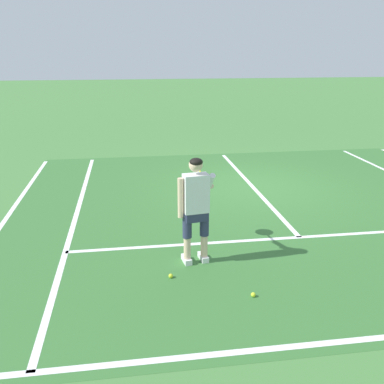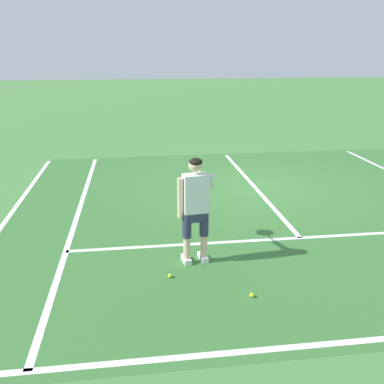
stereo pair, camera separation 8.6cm
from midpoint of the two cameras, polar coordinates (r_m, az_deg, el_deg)
ground_plane at (r=10.79m, az=8.45°, el=0.70°), size 80.00×80.00×0.00m
court_inner_surface at (r=9.60m, az=10.56°, el=-1.65°), size 10.98×9.67×0.00m
line_service at (r=8.07m, az=14.39°, el=-5.88°), size 8.23×0.10×0.01m
line_centre_service at (r=10.90m, az=8.27°, el=0.92°), size 0.10×6.40×0.01m
line_singles_left at (r=9.22m, az=-14.57°, el=-2.78°), size 0.10×9.27×0.01m
line_doubles_left at (r=9.50m, az=-22.84°, el=-3.05°), size 0.10×9.27×0.01m
tennis_player at (r=6.62m, az=0.83°, el=-1.50°), size 0.60×1.18×1.71m
tennis_ball_near_feet at (r=6.55m, az=-2.54°, el=-10.99°), size 0.07×0.07×0.07m
tennis_ball_by_baseline at (r=6.14m, az=8.34°, el=-13.33°), size 0.07×0.07×0.07m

